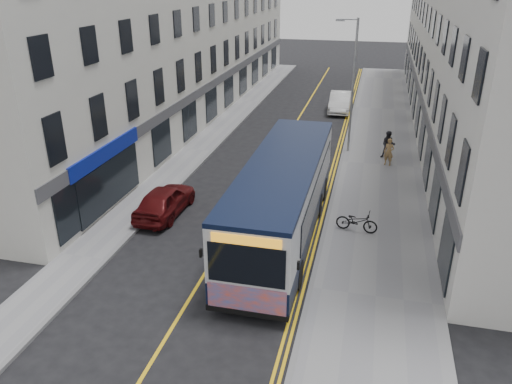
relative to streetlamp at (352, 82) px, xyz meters
The scene contains 17 objects.
ground 15.25m from the streetlamp, 106.58° to the right, with size 140.00×140.00×0.00m, color black.
pavement_east 5.20m from the streetlamp, 43.87° to the right, with size 4.50×64.00×0.12m, color gray.
pavement_west 10.33m from the streetlamp, 167.70° to the right, with size 2.00×64.00×0.12m, color gray.
kerb_east 4.76m from the streetlamp, 94.85° to the right, with size 0.18×64.00×0.13m, color slate.
kerb_west 9.45m from the streetlamp, 166.24° to the right, with size 0.18×64.00×0.13m, color slate.
road_centre_line 6.37m from the streetlamp, 154.37° to the right, with size 0.12×64.00×0.01m, color yellow.
road_dbl_yellow_inner 4.85m from the streetlamp, 107.21° to the right, with size 0.10×64.00×0.01m, color yellow.
road_dbl_yellow_outer 4.83m from the streetlamp, 101.85° to the right, with size 0.10×64.00×0.01m, color yellow.
terrace_east 10.35m from the streetlamp, 43.68° to the left, with size 6.00×46.00×13.00m, color silver.
terrace_west 15.06m from the streetlamp, 152.01° to the left, with size 6.00×46.00×13.00m, color beige.
streetlamp is the anchor object (origin of this frame).
city_bus 12.03m from the streetlamp, 99.29° to the right, with size 2.78×11.94×3.47m.
bicycle 11.30m from the streetlamp, 83.78° to the right, with size 0.62×1.78×0.93m, color black.
pedestrian_near 4.72m from the streetlamp, 38.80° to the right, with size 0.57×0.37×1.57m, color olive.
pedestrian_far 4.30m from the streetlamp, 17.96° to the right, with size 0.80×0.63×1.65m, color black.
car_white 10.75m from the streetlamp, 97.33° to the left, with size 1.61×4.61×1.52m, color silver.
car_maroon 13.66m from the streetlamp, 125.11° to the right, with size 1.66×4.13×1.41m, color #530D0F.
Camera 1 is at (5.57, -16.05, 10.35)m, focal length 35.00 mm.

